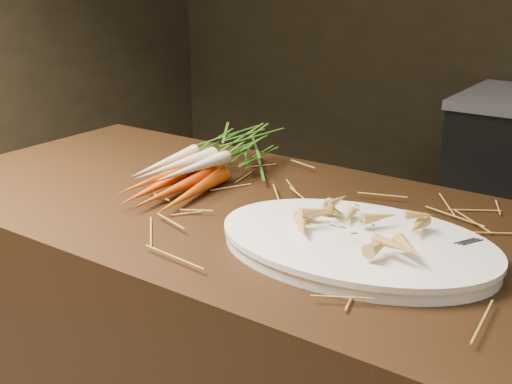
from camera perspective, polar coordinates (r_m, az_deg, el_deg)
straw_bedding at (r=1.11m, az=18.91°, el=-5.71°), size 1.40×0.60×0.02m
root_veg_bunch at (r=1.46m, az=-3.65°, el=2.96°), size 0.19×0.50×0.09m
serving_platter at (r=1.10m, az=8.84°, el=-4.79°), size 0.51×0.36×0.03m
roasted_veg_heap at (r=1.08m, az=8.94°, el=-2.90°), size 0.25×0.19×0.05m
serving_fork at (r=1.03m, az=17.29°, el=-6.22°), size 0.10×0.17×0.00m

